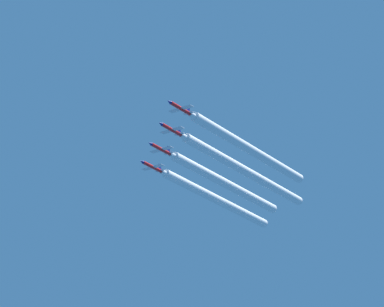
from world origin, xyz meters
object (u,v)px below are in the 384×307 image
(jet_fourth_echelon, at_px, (151,166))
(jet_lead, at_px, (180,108))
(jet_second_echelon, at_px, (171,129))
(jet_third_echelon, at_px, (160,149))

(jet_fourth_echelon, bearing_deg, jet_lead, 138.77)
(jet_lead, bearing_deg, jet_second_echelon, -42.83)
(jet_third_echelon, bearing_deg, jet_fourth_echelon, -41.86)
(jet_third_echelon, xyz_separation_m, jet_fourth_echelon, (10.74, -9.63, -0.82))
(jet_lead, height_order, jet_fourth_echelon, jet_lead)
(jet_third_echelon, bearing_deg, jet_lead, 139.09)
(jet_lead, relative_size, jet_third_echelon, 1.00)
(jet_second_echelon, relative_size, jet_fourth_echelon, 1.00)
(jet_lead, distance_m, jet_third_echelon, 27.68)
(jet_lead, distance_m, jet_fourth_echelon, 42.12)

